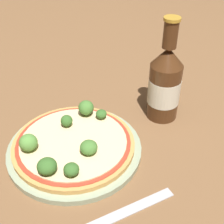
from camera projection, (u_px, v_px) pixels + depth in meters
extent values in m
plane|color=brown|center=(76.00, 145.00, 0.64)|extent=(3.00, 3.00, 0.00)
cylinder|color=#93A384|center=(75.00, 149.00, 0.62)|extent=(0.26, 0.26, 0.01)
cylinder|color=tan|center=(74.00, 144.00, 0.61)|extent=(0.24, 0.24, 0.01)
cylinder|color=#A83823|center=(74.00, 142.00, 0.61)|extent=(0.22, 0.22, 0.00)
cylinder|color=beige|center=(74.00, 142.00, 0.61)|extent=(0.21, 0.21, 0.00)
cylinder|color=#6B8E51|center=(65.00, 125.00, 0.64)|extent=(0.01, 0.01, 0.01)
ellipsoid|color=#386628|center=(65.00, 121.00, 0.63)|extent=(0.02, 0.02, 0.02)
cylinder|color=#6B8E51|center=(29.00, 148.00, 0.59)|extent=(0.01, 0.01, 0.01)
ellipsoid|color=#568E3D|center=(28.00, 143.00, 0.58)|extent=(0.03, 0.03, 0.03)
cylinder|color=#6B8E51|center=(101.00, 117.00, 0.66)|extent=(0.01, 0.01, 0.01)
ellipsoid|color=#386628|center=(101.00, 114.00, 0.66)|extent=(0.02, 0.02, 0.02)
cylinder|color=#6B8E51|center=(72.00, 173.00, 0.54)|extent=(0.01, 0.01, 0.01)
ellipsoid|color=#386628|center=(71.00, 169.00, 0.53)|extent=(0.03, 0.03, 0.02)
cylinder|color=#6B8E51|center=(90.00, 151.00, 0.58)|extent=(0.01, 0.01, 0.01)
ellipsoid|color=#477A33|center=(90.00, 147.00, 0.58)|extent=(0.03, 0.03, 0.03)
cylinder|color=#6B8E51|center=(86.00, 113.00, 0.67)|extent=(0.01, 0.01, 0.01)
ellipsoid|color=#477A33|center=(86.00, 108.00, 0.66)|extent=(0.03, 0.03, 0.03)
cylinder|color=#6B8E51|center=(48.00, 171.00, 0.54)|extent=(0.01, 0.01, 0.01)
ellipsoid|color=#386628|center=(47.00, 166.00, 0.53)|extent=(0.03, 0.03, 0.03)
cylinder|color=#472814|center=(164.00, 91.00, 0.68)|extent=(0.07, 0.07, 0.13)
cylinder|color=beige|center=(164.00, 90.00, 0.68)|extent=(0.07, 0.07, 0.06)
cone|color=#472814|center=(168.00, 56.00, 0.63)|extent=(0.07, 0.07, 0.04)
cylinder|color=#472814|center=(171.00, 34.00, 0.60)|extent=(0.03, 0.03, 0.06)
cylinder|color=#B7892D|center=(172.00, 19.00, 0.58)|extent=(0.03, 0.03, 0.01)
cube|color=#B2B2B7|center=(124.00, 212.00, 0.51)|extent=(0.03, 0.19, 0.00)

